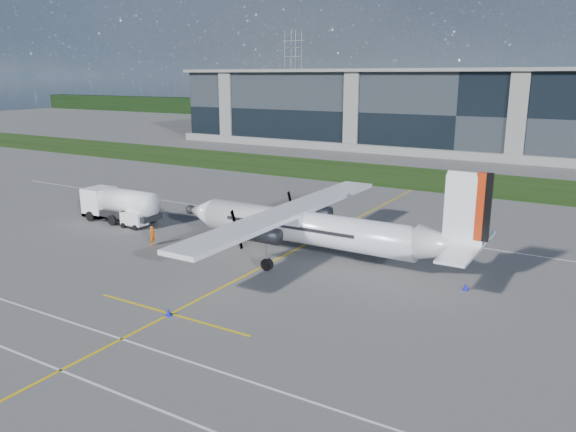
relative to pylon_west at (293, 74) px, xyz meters
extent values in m
plane|color=#5D5A58|center=(80.00, -110.00, -15.00)|extent=(400.00, 400.00, 0.00)
cube|color=#1A360E|center=(80.00, -102.00, -14.98)|extent=(400.00, 18.00, 0.04)
cube|color=black|center=(80.00, -70.00, -7.50)|extent=(120.00, 20.00, 15.00)
cube|color=black|center=(80.00, -10.00, -12.00)|extent=(400.00, 6.00, 6.00)
cube|color=yellow|center=(83.00, -140.00, -14.99)|extent=(0.20, 70.00, 0.01)
cube|color=white|center=(80.00, -164.00, -14.99)|extent=(90.00, 0.15, 0.01)
imported|color=#F25907|center=(71.65, -145.83, -14.04)|extent=(0.63, 0.83, 1.92)
cone|color=#0A0EBA|center=(97.63, -142.58, -14.75)|extent=(0.36, 0.36, 0.50)
cone|color=#0A0EBA|center=(83.07, -156.27, -14.75)|extent=(0.36, 0.36, 0.50)
cone|color=#0A0EBA|center=(82.51, -129.14, -14.75)|extent=(0.36, 0.36, 0.50)
cone|color=#0A0EBA|center=(74.29, -140.63, -14.75)|extent=(0.36, 0.36, 0.50)
camera|label=1|loc=(105.76, -179.83, -0.70)|focal=35.00mm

